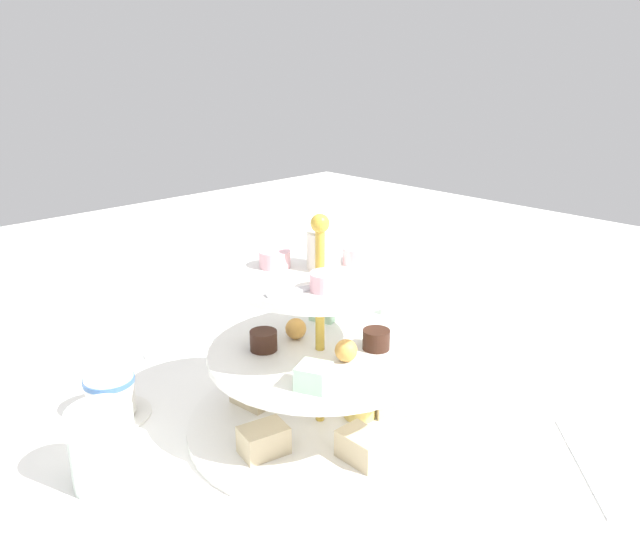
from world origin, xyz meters
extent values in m
plane|color=white|center=(0.00, 0.00, 0.00)|extent=(2.40, 2.40, 0.00)
cylinder|color=white|center=(0.00, 0.00, 0.01)|extent=(0.30, 0.30, 0.01)
cylinder|color=white|center=(0.00, 0.00, 0.09)|extent=(0.25, 0.25, 0.01)
cylinder|color=white|center=(0.00, 0.00, 0.18)|extent=(0.19, 0.19, 0.01)
cylinder|color=gold|center=(0.00, 0.00, 0.12)|extent=(0.01, 0.01, 0.24)
sphere|color=gold|center=(0.00, 0.00, 0.24)|extent=(0.02, 0.02, 0.02)
cube|color=#CCB78E|center=(0.07, 0.06, 0.03)|extent=(0.06, 0.06, 0.03)
cube|color=#CCB78E|center=(-0.03, 0.08, 0.03)|extent=(0.04, 0.05, 0.03)
cube|color=#CCB78E|center=(-0.09, -0.01, 0.03)|extent=(0.05, 0.04, 0.03)
cube|color=#CCB78E|center=(-0.02, -0.08, 0.03)|extent=(0.04, 0.05, 0.03)
cube|color=#CCB78E|center=(0.07, -0.05, 0.03)|extent=(0.06, 0.05, 0.03)
cylinder|color=#E5C660|center=(0.04, -0.03, 0.02)|extent=(0.04, 0.04, 0.01)
cylinder|color=#381E14|center=(-0.05, 0.04, 0.11)|extent=(0.03, 0.03, 0.02)
cylinder|color=#381E14|center=(0.05, -0.04, 0.11)|extent=(0.03, 0.03, 0.02)
cube|color=#B2E5BC|center=(0.06, 0.06, 0.11)|extent=(0.04, 0.04, 0.02)
cube|color=#B2E5BC|center=(-0.06, -0.06, 0.11)|extent=(0.04, 0.04, 0.02)
sphere|color=gold|center=(0.00, 0.04, 0.11)|extent=(0.02, 0.02, 0.02)
sphere|color=gold|center=(0.00, -0.04, 0.11)|extent=(0.02, 0.02, 0.02)
cylinder|color=#F2B7C1|center=(-0.02, 0.05, 0.20)|extent=(0.03, 0.03, 0.02)
cylinder|color=#F2B7C1|center=(-0.03, -0.04, 0.20)|extent=(0.03, 0.03, 0.02)
cylinder|color=#F2B7C1|center=(0.05, -0.01, 0.20)|extent=(0.03, 0.03, 0.02)
cylinder|color=white|center=(0.01, 0.01, 0.21)|extent=(0.04, 0.04, 0.04)
cube|color=silver|center=(-0.04, -0.03, 0.19)|extent=(0.09, 0.04, 0.00)
cube|color=silver|center=(0.04, -0.03, 0.19)|extent=(0.09, 0.05, 0.00)
cylinder|color=silver|center=(0.22, 0.09, 0.06)|extent=(0.07, 0.07, 0.11)
cylinder|color=silver|center=(-0.22, 0.08, 0.04)|extent=(0.06, 0.06, 0.08)
cylinder|color=white|center=(-0.16, 0.19, 0.00)|extent=(0.09, 0.09, 0.01)
cylinder|color=white|center=(-0.16, 0.19, 0.03)|extent=(0.06, 0.06, 0.04)
cylinder|color=#4772B2|center=(-0.16, 0.19, 0.05)|extent=(0.06, 0.06, 0.01)
cube|color=silver|center=(0.15, -0.24, 0.00)|extent=(0.14, 0.12, 0.00)
cube|color=silver|center=(0.03, 0.28, 0.00)|extent=(0.17, 0.04, 0.00)
camera|label=1|loc=(-0.44, -0.45, 0.40)|focal=35.80mm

